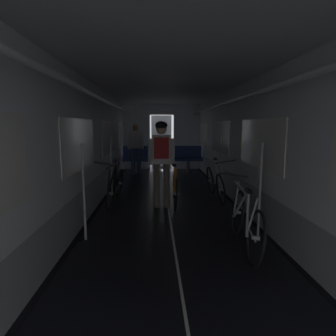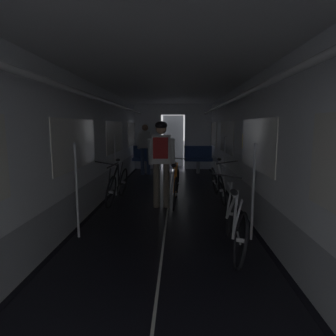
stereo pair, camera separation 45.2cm
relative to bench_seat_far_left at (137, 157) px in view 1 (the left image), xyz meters
The scene contains 9 objects.
train_car_shell 4.70m from the bench_seat_far_left, 78.60° to the right, with size 3.14×12.34×2.57m.
bench_seat_far_left is the anchor object (origin of this frame).
bench_seat_far_right 1.80m from the bench_seat_far_left, ahead, with size 0.98×0.51×0.95m.
bicycle_white 4.21m from the bench_seat_far_left, 61.62° to the right, with size 0.44×1.69×0.96m.
bicycle_silver 6.60m from the bench_seat_far_left, 73.64° to the right, with size 0.44×1.69×0.96m.
bicycle_black 3.96m from the bench_seat_far_left, 93.03° to the right, with size 0.45×1.69×0.96m.
person_cyclist_aisle 4.46m from the bench_seat_far_left, 79.98° to the right, with size 0.53×0.39×1.73m.
bicycle_orange_in_aisle 4.24m from the bench_seat_far_left, 75.42° to the right, with size 0.44×1.69×0.95m.
person_standing_near_bench 0.55m from the bench_seat_far_left, 89.59° to the right, with size 0.53×0.23×1.69m.
Camera 1 is at (-0.25, -1.95, 1.64)m, focal length 30.85 mm.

